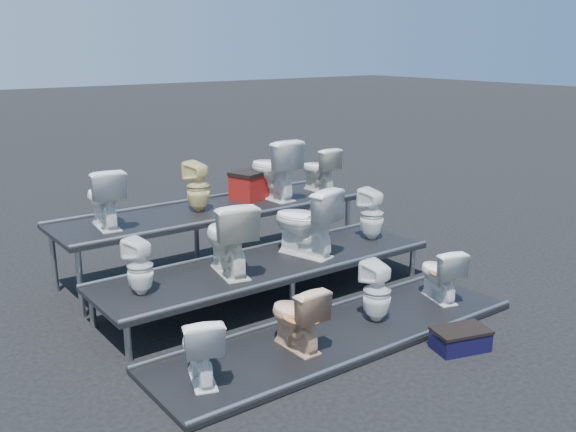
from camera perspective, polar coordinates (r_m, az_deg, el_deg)
ground at (r=7.81m, az=-1.75°, el=-7.41°), size 80.00×80.00×0.00m
tier_front at (r=6.86m, az=4.54°, el=-10.52°), size 4.20×1.20×0.06m
tier_mid at (r=7.73m, az=-1.76°, el=-5.84°), size 4.20×1.20×0.46m
tier_back at (r=8.71m, az=-6.65°, el=-2.10°), size 4.20×1.20×0.86m
toilet_0 at (r=5.87m, az=-7.79°, el=-11.45°), size 0.55×0.72×0.65m
toilet_1 at (r=6.39m, az=0.75°, el=-8.89°), size 0.38×0.66×0.67m
toilet_2 at (r=7.05m, az=7.91°, el=-6.64°), size 0.32×0.33×0.67m
toilet_3 at (r=7.76m, az=13.34°, el=-4.98°), size 0.52×0.70×0.64m
toilet_4 at (r=6.82m, az=-13.02°, el=-4.38°), size 0.36×0.36×0.60m
toilet_5 at (r=7.24m, az=-5.33°, el=-1.87°), size 0.64×0.92×0.85m
toilet_6 at (r=7.83m, az=1.51°, el=-0.46°), size 0.69×0.94×0.86m
toilet_7 at (r=8.57m, az=7.47°, el=0.18°), size 0.36×0.37×0.69m
toilet_8 at (r=7.91m, az=-16.04°, el=1.58°), size 0.48×0.75×0.72m
toilet_9 at (r=8.42m, az=-8.00°, el=2.61°), size 0.38×0.39×0.66m
toilet_10 at (r=9.01m, az=-1.34°, el=4.22°), size 0.51×0.86×0.86m
toilet_11 at (r=9.52m, az=2.78°, el=4.18°), size 0.38×0.65×0.66m
red_crate at (r=9.05m, az=-3.40°, el=2.60°), size 0.58×0.52×0.35m
step_stool at (r=6.80m, az=15.07°, el=-10.64°), size 0.61×0.46×0.19m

